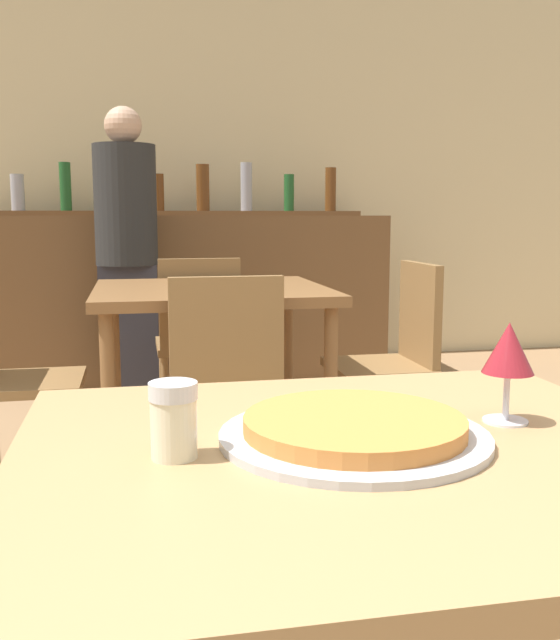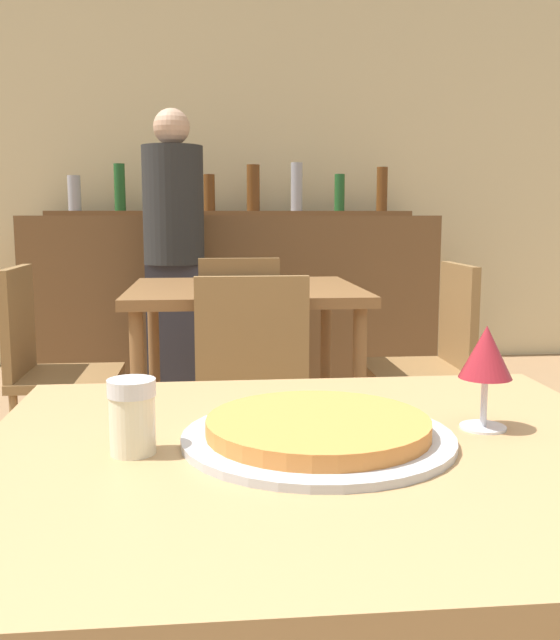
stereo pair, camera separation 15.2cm
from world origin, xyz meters
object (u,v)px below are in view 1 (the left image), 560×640
at_px(pizza_tray, 351,430).
at_px(wine_glass, 508,351).
at_px(chair_far_side_front, 231,393).
at_px(chair_far_side_left, 6,365).
at_px(chair_far_side_right, 396,350).
at_px(person_standing, 127,246).
at_px(cheese_shaker, 174,420).
at_px(chair_far_side_back, 199,333).

distance_m(pizza_tray, wine_glass, 0.29).
xyz_separation_m(chair_far_side_front, chair_far_side_left, (-0.78, 0.60, 0.00)).
bearing_deg(chair_far_side_right, pizza_tray, -22.62).
relative_size(chair_far_side_front, person_standing, 0.52).
bearing_deg(person_standing, pizza_tray, -83.67).
relative_size(chair_far_side_left, person_standing, 0.52).
height_order(chair_far_side_left, person_standing, person_standing).
distance_m(chair_far_side_left, wine_glass, 2.13).
bearing_deg(cheese_shaker, pizza_tray, 6.15).
xyz_separation_m(chair_far_side_left, cheese_shaker, (0.54, -1.89, 0.30)).
relative_size(chair_far_side_left, pizza_tray, 2.19).
bearing_deg(person_standing, chair_far_side_right, -47.89).
bearing_deg(chair_far_side_front, cheese_shaker, -100.80).
xyz_separation_m(chair_far_side_right, person_standing, (-1.12, 1.24, 0.40)).
relative_size(chair_far_side_left, cheese_shaker, 8.28).
distance_m(cheese_shaker, wine_glass, 0.53).
bearing_deg(chair_far_side_left, chair_far_side_right, -90.00).
relative_size(pizza_tray, person_standing, 0.24).
distance_m(chair_far_side_back, person_standing, 0.82).
xyz_separation_m(chair_far_side_left, chair_far_side_right, (1.57, 0.00, 0.00)).
bearing_deg(chair_far_side_right, chair_far_side_front, -52.51).
bearing_deg(chair_far_side_back, chair_far_side_left, 37.49).
relative_size(chair_far_side_front, chair_far_side_left, 1.00).
bearing_deg(pizza_tray, cheese_shaker, -173.85).
height_order(chair_far_side_right, pizza_tray, chair_far_side_right).
bearing_deg(cheese_shaker, wine_glass, 7.50).
distance_m(chair_far_side_front, wine_glass, 1.30).
bearing_deg(chair_far_side_front, chair_far_side_left, 142.51).
distance_m(chair_far_side_front, chair_far_side_right, 0.99).
xyz_separation_m(chair_far_side_front, cheese_shaker, (-0.25, -1.29, 0.30)).
bearing_deg(chair_far_side_back, pizza_tray, 90.20).
bearing_deg(chair_far_side_front, pizza_tray, -89.62).
relative_size(chair_far_side_right, pizza_tray, 2.19).
height_order(cheese_shaker, wine_glass, wine_glass).
relative_size(chair_far_side_front, chair_far_side_right, 1.00).
distance_m(pizza_tray, cheese_shaker, 0.26).
bearing_deg(chair_far_side_back, wine_glass, 96.46).
height_order(chair_far_side_front, chair_far_side_back, same).
bearing_deg(wine_glass, chair_far_side_front, 102.68).
height_order(person_standing, wine_glass, person_standing).
xyz_separation_m(pizza_tray, person_standing, (-0.34, 3.10, 0.14)).
bearing_deg(chair_far_side_back, chair_far_side_right, 142.51).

